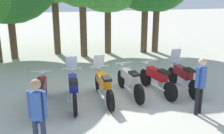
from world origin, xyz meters
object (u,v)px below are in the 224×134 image
Objects in this scene: motorcycle_1 at (73,88)px; motorcycle_4 at (157,79)px; motorcycle_2 at (103,85)px; motorcycle_3 at (129,81)px; motorcycle_0 at (41,92)px; motorcycle_5 at (183,76)px; person_0 at (38,112)px; person_1 at (200,82)px.

motorcycle_1 is 1.00× the size of motorcycle_4.
motorcycle_2 is at bearing 86.73° from motorcycle_4.
motorcycle_2 is at bearing 100.37° from motorcycle_3.
motorcycle_0 is 0.99× the size of motorcycle_2.
motorcycle_5 is at bearing -95.57° from motorcycle_3.
motorcycle_1 is 1.00× the size of motorcycle_3.
person_0 is (-0.16, -2.37, 0.48)m from motorcycle_0.
motorcycle_3 is 1.92m from motorcycle_5.
motorcycle_4 is 1.30× the size of person_0.
motorcycle_2 is 1.31× the size of person_0.
person_1 is (3.22, -1.79, 0.43)m from motorcycle_1.
person_0 is at bearing 115.98° from motorcycle_4.
motorcycle_5 is at bearing -87.94° from motorcycle_2.
person_1 is at bearing -125.32° from motorcycle_2.
motorcycle_3 is at bearing 12.95° from person_1.
motorcycle_4 is at bearing 142.47° from person_0.
motorcycle_2 is 3.15m from person_0.
motorcycle_5 is (1.91, -0.19, 0.01)m from motorcycle_3.
motorcycle_3 is 2.38m from person_1.
motorcycle_5 reaches higher than motorcycle_3.
motorcycle_0 is 4.77m from motorcycle_5.
motorcycle_5 is 1.89m from person_1.
motorcycle_5 is at bearing -81.04° from motorcycle_0.
person_1 is at bearing -103.63° from motorcycle_0.
motorcycle_2 is 1.00× the size of motorcycle_4.
motorcycle_2 is 1.90m from motorcycle_4.
motorcycle_3 is at bearing -77.32° from motorcycle_2.
motorcycle_4 is 0.96m from motorcycle_5.
motorcycle_5 is at bearing -99.93° from motorcycle_4.
motorcycle_0 is at bearing 93.86° from motorcycle_5.
motorcycle_0 is 0.99× the size of motorcycle_4.
person_0 reaches higher than motorcycle_5.
motorcycle_0 is at bearing -162.56° from person_0.
motorcycle_1 is 2.66m from person_0.
motorcycle_5 is (2.86, -0.02, 0.00)m from motorcycle_2.
motorcycle_0 is 3.81m from motorcycle_4.
person_1 reaches higher than motorcycle_5.
motorcycle_3 is 1.00× the size of motorcycle_5.
person_1 reaches higher than motorcycle_1.
person_0 is at bearing -174.25° from motorcycle_0.
motorcycle_1 is 1.00× the size of motorcycle_2.
person_0 reaches higher than motorcycle_3.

